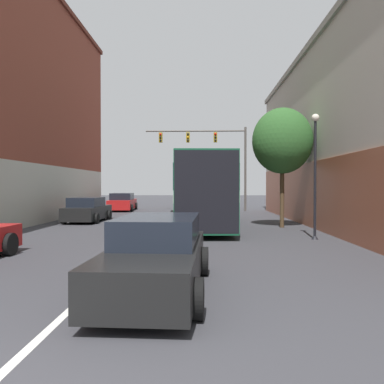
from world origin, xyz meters
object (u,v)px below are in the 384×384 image
street_tree_near (282,141)px  bus (200,188)px  parked_car_left_far (122,202)px  hatchback_foreground (157,256)px  traffic_signal_gantry (212,149)px  parked_car_left_near (87,210)px  street_lamp (315,171)px

street_tree_near → bus: bearing=163.6°
parked_car_left_far → street_tree_near: size_ratio=0.81×
hatchback_foreground → parked_car_left_far: parked_car_left_far is taller
hatchback_foreground → traffic_signal_gantry: (1.66, 23.21, 4.37)m
parked_car_left_near → parked_car_left_far: 9.53m
bus → parked_car_left_near: bus is taller
traffic_signal_gantry → bus: bearing=-95.0°
hatchback_foreground → parked_car_left_near: bearing=24.4°
hatchback_foreground → street_tree_near: (4.75, 11.22, 3.54)m
parked_car_left_far → street_lamp: size_ratio=1.00×
parked_car_left_near → bus: bearing=-102.6°
bus → hatchback_foreground: bearing=173.8°
bus → street_lamp: bearing=-142.7°
bus → street_tree_near: 4.80m
street_tree_near → street_lamp: bearing=-84.5°
street_lamp → traffic_signal_gantry: bearing=102.2°
hatchback_foreground → parked_car_left_far: size_ratio=0.97×
bus → traffic_signal_gantry: 11.30m
parked_car_left_near → street_tree_near: (10.44, -2.72, 3.56)m
parked_car_left_near → street_tree_near: size_ratio=0.72×
street_lamp → hatchback_foreground: bearing=-125.6°
traffic_signal_gantry → street_lamp: 16.61m
hatchback_foreground → parked_car_left_near: (-5.70, 13.94, -0.03)m
street_lamp → parked_car_left_near: bearing=148.0°
bus → hatchback_foreground: bus is taller
hatchback_foreground → parked_car_left_near: size_ratio=1.10×
traffic_signal_gantry → street_tree_near: (3.09, -12.00, -0.84)m
bus → traffic_signal_gantry: (0.94, 10.81, 3.15)m
parked_car_left_near → street_tree_near: 11.37m
bus → hatchback_foreground: (-0.71, -12.41, -1.23)m
hatchback_foreground → street_tree_near: 12.68m
parked_car_left_far → traffic_signal_gantry: 8.61m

